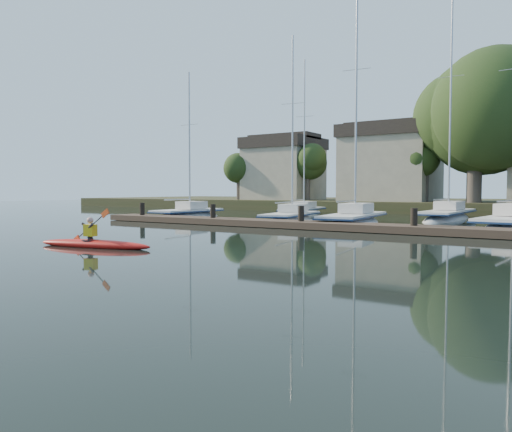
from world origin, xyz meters
The scene contains 10 objects.
ground centered at (0.00, 0.00, 0.00)m, with size 160.00×160.00×0.00m, color black.
kayak centered at (-4.97, 2.01, 0.18)m, with size 4.74×1.61×1.51m.
dock centered at (0.00, 14.00, 0.20)m, with size 34.00×2.00×1.80m.
sailboat_0 centered at (-14.78, 18.37, -0.20)m, with size 2.38×7.63×11.99m.
sailboat_1 centered at (-6.17, 18.54, -0.18)m, with size 3.30×8.27×13.16m.
sailboat_2 centered at (-1.70, 18.16, -0.20)m, with size 3.24×9.67×15.70m.
sailboat_3 centered at (6.59, 19.20, -0.21)m, with size 3.27×9.14×14.42m.
sailboat_5 centered at (-9.59, 26.66, -0.17)m, with size 3.27×8.58×13.86m.
sailboat_6 centered at (1.80, 26.37, -0.20)m, with size 2.32×10.61×16.83m.
shore centered at (1.61, 40.29, 3.23)m, with size 90.00×25.25×12.75m.
Camera 1 is at (9.63, -9.61, 2.05)m, focal length 35.00 mm.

